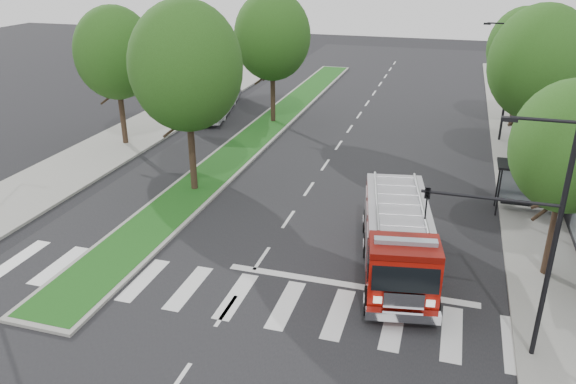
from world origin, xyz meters
name	(u,v)px	position (x,y,z in m)	size (l,w,h in m)	color
ground	(262,258)	(0.00, 0.00, 0.00)	(140.00, 140.00, 0.00)	black
sidewalk_right	(547,200)	(12.50, 10.00, 0.07)	(5.00, 80.00, 0.15)	gray
sidewalk_left	(103,152)	(-14.50, 10.00, 0.07)	(5.00, 80.00, 0.15)	gray
median	(265,129)	(-6.00, 18.00, 0.08)	(3.00, 50.00, 0.15)	gray
bus_shelter	(530,175)	(11.20, 8.15, 2.04)	(3.20, 1.60, 2.61)	black
tree_right_near	(571,147)	(11.50, 2.00, 5.51)	(4.40, 4.40, 8.05)	black
tree_right_mid	(540,63)	(11.50, 14.00, 6.49)	(5.60, 5.60, 9.72)	black
tree_right_far	(523,48)	(11.50, 24.00, 5.84)	(5.00, 5.00, 8.73)	black
tree_median_near	(186,67)	(-6.00, 6.00, 6.81)	(5.80, 5.80, 10.16)	black
tree_median_far	(272,36)	(-6.00, 20.00, 6.49)	(5.60, 5.60, 9.72)	black
tree_left_mid	(115,53)	(-14.00, 12.00, 6.16)	(5.20, 5.20, 9.16)	black
streetlight_right_near	(525,225)	(9.61, -3.50, 4.67)	(4.08, 0.22, 8.00)	black
streetlight_right_far	(506,77)	(10.35, 20.00, 4.48)	(2.11, 0.20, 8.00)	black
fire_engine	(397,238)	(5.59, 0.80, 1.42)	(3.96, 8.87, 2.97)	#660A05
city_bus	(216,93)	(-11.53, 21.84, 1.48)	(2.49, 10.63, 2.96)	silver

